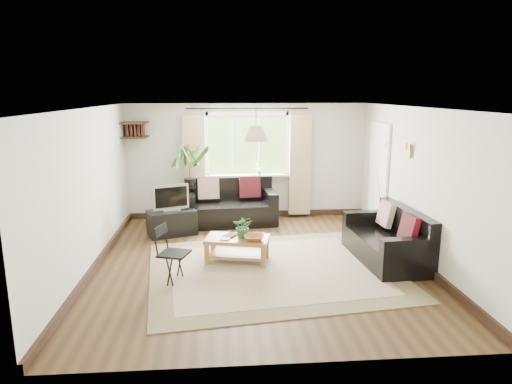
{
  "coord_description": "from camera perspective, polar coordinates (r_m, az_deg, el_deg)",
  "views": [
    {
      "loc": [
        -0.56,
        -6.75,
        2.62
      ],
      "look_at": [
        0.0,
        0.4,
        1.05
      ],
      "focal_mm": 32.0,
      "sensor_mm": 36.0,
      "label": 1
    }
  ],
  "objects": [
    {
      "name": "wall_right",
      "position": [
        7.54,
        19.55,
        0.78
      ],
      "size": [
        0.02,
        5.5,
        2.4
      ],
      "primitive_type": "cube",
      "color": "beige",
      "rests_on": "floor"
    },
    {
      "name": "table_plant",
      "position": [
        7.15,
        -1.61,
        -4.3
      ],
      "size": [
        0.36,
        0.32,
        0.35
      ],
      "primitive_type": "imported",
      "rotation": [
        0.0,
        0.0,
        -0.19
      ],
      "color": "#265A24",
      "rests_on": "coffee_table"
    },
    {
      "name": "palm_stand",
      "position": [
        9.32,
        -8.24,
        1.04
      ],
      "size": [
        0.76,
        0.76,
        1.62
      ],
      "primitive_type": null,
      "rotation": [
        0.0,
        0.0,
        -0.24
      ],
      "color": "black",
      "rests_on": "floor"
    },
    {
      "name": "wall_sconce",
      "position": [
        7.71,
        18.46,
        5.16
      ],
      "size": [
        0.12,
        0.12,
        0.28
      ],
      "primitive_type": null,
      "color": "beige",
      "rests_on": "wall_right"
    },
    {
      "name": "wall_front",
      "position": [
        4.28,
        3.33,
        -7.08
      ],
      "size": [
        5.0,
        0.02,
        2.4
      ],
      "primitive_type": "cube",
      "color": "beige",
      "rests_on": "floor"
    },
    {
      "name": "sofa_right",
      "position": [
        7.49,
        15.94,
        -5.4
      ],
      "size": [
        1.75,
        0.98,
        0.79
      ],
      "primitive_type": null,
      "rotation": [
        0.0,
        0.0,
        -1.49
      ],
      "color": "black",
      "rests_on": "floor"
    },
    {
      "name": "bowl",
      "position": [
        7.03,
        -0.21,
        -5.71
      ],
      "size": [
        0.35,
        0.35,
        0.08
      ],
      "primitive_type": "imported",
      "rotation": [
        0.0,
        0.0,
        -0.09
      ],
      "color": "#955E33",
      "rests_on": "coffee_table"
    },
    {
      "name": "coffee_table",
      "position": [
        7.24,
        -2.35,
        -7.19
      ],
      "size": [
        1.07,
        0.73,
        0.4
      ],
      "primitive_type": null,
      "rotation": [
        0.0,
        0.0,
        -0.22
      ],
      "color": "brown",
      "rests_on": "floor"
    },
    {
      "name": "wall_left",
      "position": [
        7.16,
        -20.1,
        0.15
      ],
      "size": [
        0.02,
        5.5,
        2.4
      ],
      "primitive_type": "cube",
      "color": "beige",
      "rests_on": "floor"
    },
    {
      "name": "floor",
      "position": [
        7.26,
        0.25,
        -8.8
      ],
      "size": [
        5.5,
        5.5,
        0.0
      ],
      "primitive_type": "plane",
      "color": "black",
      "rests_on": "ground"
    },
    {
      "name": "tv",
      "position": [
        8.59,
        -10.59,
        -0.63
      ],
      "size": [
        0.7,
        0.44,
        0.51
      ],
      "primitive_type": null,
      "rotation": [
        0.0,
        0.0,
        0.35
      ],
      "color": "#A5A5AA",
      "rests_on": "tv_stand"
    },
    {
      "name": "door",
      "position": [
        9.12,
        15.01,
        1.7
      ],
      "size": [
        0.06,
        0.96,
        2.06
      ],
      "primitive_type": "cube",
      "color": "silver",
      "rests_on": "wall_right"
    },
    {
      "name": "folding_chair",
      "position": [
        6.52,
        -10.18,
        -7.7
      ],
      "size": [
        0.53,
        0.53,
        0.81
      ],
      "primitive_type": null,
      "rotation": [
        0.0,
        0.0,
        1.25
      ],
      "color": "black",
      "rests_on": "floor"
    },
    {
      "name": "rug",
      "position": [
        6.97,
        2.08,
        -9.63
      ],
      "size": [
        3.99,
        3.54,
        0.02
      ],
      "primitive_type": "cube",
      "rotation": [
        0.0,
        0.0,
        0.13
      ],
      "color": "beige",
      "rests_on": "floor"
    },
    {
      "name": "corner_shelf",
      "position": [
        9.43,
        -14.93,
        7.51
      ],
      "size": [
        0.5,
        0.5,
        0.34
      ],
      "primitive_type": null,
      "color": "black",
      "rests_on": "wall_back"
    },
    {
      "name": "pendant_lamp",
      "position": [
        7.19,
        0.0,
        7.81
      ],
      "size": [
        0.36,
        0.36,
        0.54
      ],
      "primitive_type": null,
      "color": "beige",
      "rests_on": "ceiling"
    },
    {
      "name": "sill_plant",
      "position": [
        9.54,
        0.45,
        2.98
      ],
      "size": [
        0.14,
        0.1,
        0.27
      ],
      "primitive_type": "imported",
      "color": "#2D6023",
      "rests_on": "window"
    },
    {
      "name": "window",
      "position": [
        9.53,
        -1.09,
        5.91
      ],
      "size": [
        2.5,
        0.16,
        2.16
      ],
      "primitive_type": null,
      "color": "white",
      "rests_on": "wall_back"
    },
    {
      "name": "ceiling",
      "position": [
        6.77,
        0.27,
        10.49
      ],
      "size": [
        5.5,
        5.5,
        0.0
      ],
      "primitive_type": "plane",
      "rotation": [
        3.14,
        0.0,
        0.0
      ],
      "color": "white",
      "rests_on": "floor"
    },
    {
      "name": "wall_back",
      "position": [
        9.62,
        -1.1,
        3.87
      ],
      "size": [
        5.0,
        0.02,
        2.4
      ],
      "primitive_type": "cube",
      "color": "beige",
      "rests_on": "floor"
    },
    {
      "name": "book_b",
      "position": [
        7.31,
        -3.72,
        -5.28
      ],
      "size": [
        0.27,
        0.29,
        0.02
      ],
      "primitive_type": "imported",
      "rotation": [
        0.0,
        0.0,
        -0.57
      ],
      "color": "#532521",
      "rests_on": "coffee_table"
    },
    {
      "name": "sofa_back",
      "position": [
        9.25,
        -3.21,
        -1.37
      ],
      "size": [
        1.89,
        1.06,
        0.86
      ],
      "primitive_type": null,
      "rotation": [
        0.0,
        0.0,
        0.08
      ],
      "color": "black",
      "rests_on": "floor"
    },
    {
      "name": "book_a",
      "position": [
        7.14,
        -4.46,
        -5.75
      ],
      "size": [
        0.19,
        0.23,
        0.02
      ],
      "primitive_type": "imported",
      "rotation": [
        0.0,
        0.0,
        -0.2
      ],
      "color": "silver",
      "rests_on": "coffee_table"
    },
    {
      "name": "tv_stand",
      "position": [
        8.71,
        -10.47,
        -3.76
      ],
      "size": [
        0.98,
        0.76,
        0.47
      ],
      "primitive_type": "cube",
      "rotation": [
        0.0,
        0.0,
        0.35
      ],
      "color": "black",
      "rests_on": "floor"
    }
  ]
}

